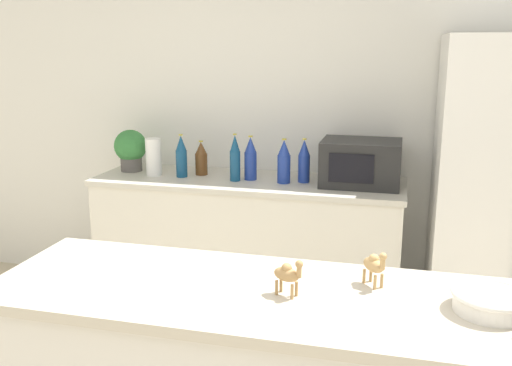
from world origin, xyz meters
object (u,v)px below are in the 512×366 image
microwave (361,163)px  camel_figurine_second (374,264)px  back_bottle_4 (284,162)px  fruit_bowl (491,300)px  potted_plant (131,149)px  back_bottle_0 (235,158)px  back_bottle_2 (201,159)px  camel_figurine (288,274)px  back_bottle_3 (304,161)px  back_bottle_5 (181,157)px  paper_towel_roll (154,157)px  back_bottle_1 (251,159)px

microwave → camel_figurine_second: size_ratio=3.86×
back_bottle_4 → fruit_bowl: size_ratio=1.25×
potted_plant → back_bottle_4: potted_plant is taller
back_bottle_0 → back_bottle_2: size_ratio=1.32×
fruit_bowl → camel_figurine: bearing=-176.2°
microwave → fruit_bowl: bearing=-74.9°
microwave → camel_figurine: (-0.08, -1.91, 0.03)m
camel_figurine_second → camel_figurine: bearing=-150.9°
microwave → camel_figurine_second: 1.78m
back_bottle_0 → camel_figurine: 1.96m
back_bottle_0 → back_bottle_3: bearing=9.4°
back_bottle_0 → back_bottle_4: (0.31, 0.02, -0.01)m
potted_plant → back_bottle_5: size_ratio=1.01×
paper_towel_roll → back_bottle_5: (0.20, 0.00, 0.01)m
back_bottle_3 → camel_figurine: back_bottle_3 is taller
potted_plant → back_bottle_4: (1.09, -0.09, -0.02)m
back_bottle_1 → fruit_bowl: back_bottle_1 is taller
back_bottle_2 → fruit_bowl: back_bottle_2 is taller
paper_towel_roll → camel_figurine: 2.24m
potted_plant → fruit_bowl: bearing=-42.6°
back_bottle_0 → camel_figurine: size_ratio=2.47×
paper_towel_roll → microwave: (1.35, 0.07, 0.02)m
back_bottle_4 → fruit_bowl: (0.97, -1.81, 0.00)m
microwave → camel_figurine: microwave is taller
paper_towel_roll → camel_figurine_second: (1.52, -1.70, 0.05)m
back_bottle_1 → potted_plant: bearing=176.6°
back_bottle_3 → camel_figurine_second: size_ratio=2.25×
paper_towel_roll → back_bottle_4: size_ratio=0.88×
microwave → back_bottle_0: (-0.78, -0.08, 0.01)m
microwave → potted_plant: bearing=179.1°
back_bottle_1 → camel_figurine_second: 1.95m
potted_plant → fruit_bowl: (2.07, -1.90, -0.02)m
back_bottle_0 → back_bottle_4: 0.31m
back_bottle_0 → camel_figurine_second: size_ratio=2.45×
paper_towel_roll → back_bottle_1: bearing=3.5°
potted_plant → camel_figurine: 2.44m
back_bottle_1 → camel_figurine: bearing=-71.9°
fruit_bowl → back_bottle_2: bearing=129.3°
camel_figurine_second → paper_towel_roll: bearing=131.8°
back_bottle_2 → back_bottle_4: 0.59m
potted_plant → camel_figurine_second: bearing=-46.0°
microwave → back_bottle_1: 0.70m
back_bottle_1 → fruit_bowl: size_ratio=1.27×
back_bottle_2 → microwave: bearing=-1.6°
back_bottle_0 → back_bottle_2: back_bottle_0 is taller
potted_plant → microwave: bearing=-0.9°
paper_towel_roll → back_bottle_1: size_ratio=0.87×
paper_towel_roll → fruit_bowl: 2.59m
fruit_bowl → camel_figurine: (-0.58, -0.04, 0.04)m
back_bottle_0 → camel_figurine: (0.70, -1.83, 0.03)m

